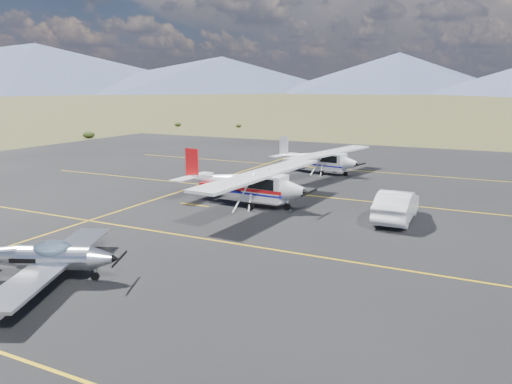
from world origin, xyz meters
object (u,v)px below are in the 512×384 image
Objects in this scene: aircraft_cessna at (244,182)px; sedan at (396,205)px; aircraft_low_wing at (37,257)px; aircraft_plain at (318,158)px.

aircraft_cessna reaches higher than sedan.
aircraft_low_wing reaches higher than sedan.
aircraft_low_wing is 17.41m from sedan.
aircraft_cessna is (1.17, 13.88, 0.51)m from aircraft_low_wing.
aircraft_plain is at bearing 92.55° from aircraft_cessna.
aircraft_low_wing is at bearing -91.31° from aircraft_cessna.
aircraft_plain is at bearing 63.21° from aircraft_low_wing.
aircraft_cessna is 2.53× the size of sedan.
sedan is at bearing 5.65° from aircraft_cessna.
sedan is (10.06, 14.21, -0.06)m from aircraft_low_wing.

